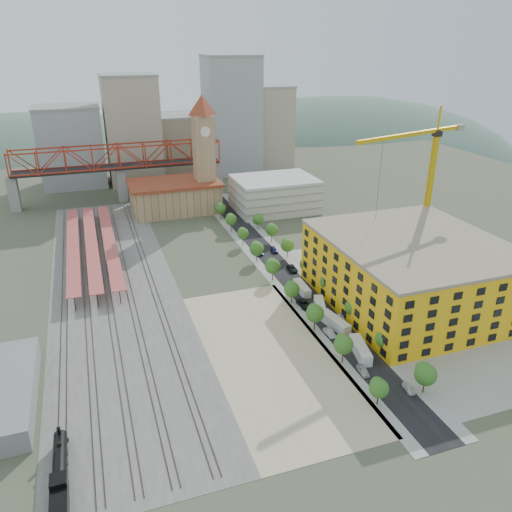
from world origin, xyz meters
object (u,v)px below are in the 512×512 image
object	(u,v)px
clock_tower	(204,143)
site_trailer_a	(360,350)
site_trailer_d	(302,288)
locomotive	(60,473)
site_trailer_b	(335,323)
site_trailer_c	(320,307)
car_0	(363,371)
construction_building	(412,271)
tower_crane	(426,170)

from	to	relation	value
clock_tower	site_trailer_a	xyz separation A→B (m)	(8.00, -118.53, -27.31)
clock_tower	site_trailer_d	distance (m)	89.52
locomotive	site_trailer_b	xyz separation A→B (m)	(66.00, 29.00, -0.55)
site_trailer_c	car_0	xyz separation A→B (m)	(-3.00, -28.31, -0.53)
construction_building	site_trailer_a	bearing A→B (deg)	-144.52
site_trailer_d	car_0	world-z (taller)	site_trailer_d
site_trailer_b	site_trailer_c	world-z (taller)	site_trailer_b
locomotive	tower_crane	size ratio (longest dim) A/B	0.41
clock_tower	tower_crane	size ratio (longest dim) A/B	1.04
clock_tower	site_trailer_a	world-z (taller)	clock_tower
site_trailer_b	site_trailer_d	xyz separation A→B (m)	(0.00, 20.75, -0.15)
clock_tower	construction_building	world-z (taller)	clock_tower
site_trailer_a	site_trailer_b	xyz separation A→B (m)	(0.00, 12.95, -0.00)
site_trailer_b	locomotive	bearing A→B (deg)	-166.57
construction_building	site_trailer_d	xyz separation A→B (m)	(-26.00, 15.17, -8.18)
tower_crane	site_trailer_c	xyz separation A→B (m)	(-44.19, -20.07, -29.64)
site_trailer_c	car_0	world-z (taller)	site_trailer_c
site_trailer_d	locomotive	bearing A→B (deg)	-140.07
site_trailer_a	site_trailer_c	size ratio (longest dim) A/B	1.07
locomotive	site_trailer_d	bearing A→B (deg)	37.00
clock_tower	locomotive	distance (m)	148.96
tower_crane	site_trailer_c	distance (m)	56.87
clock_tower	construction_building	bearing A→B (deg)	-71.22
site_trailer_c	tower_crane	bearing A→B (deg)	43.60
clock_tower	locomotive	bearing A→B (deg)	-113.32
clock_tower	site_trailer_d	world-z (taller)	clock_tower
car_0	site_trailer_b	bearing A→B (deg)	88.14
site_trailer_b	site_trailer_d	size ratio (longest dim) A/B	1.12
construction_building	tower_crane	world-z (taller)	tower_crane
site_trailer_d	site_trailer_b	bearing A→B (deg)	-87.08
site_trailer_a	site_trailer_b	distance (m)	12.95
tower_crane	construction_building	bearing A→B (deg)	-128.02
site_trailer_a	car_0	xyz separation A→B (m)	(-3.00, -6.58, -0.62)
clock_tower	car_0	world-z (taller)	clock_tower
locomotive	site_trailer_a	distance (m)	67.92
construction_building	car_0	bearing A→B (deg)	-139.11
site_trailer_c	car_0	distance (m)	28.47
site_trailer_a	site_trailer_c	world-z (taller)	site_trailer_a
site_trailer_b	car_0	size ratio (longest dim) A/B	2.26
locomotive	construction_building	bearing A→B (deg)	20.60
construction_building	site_trailer_d	bearing A→B (deg)	149.74
tower_crane	site_trailer_b	size ratio (longest dim) A/B	4.97
construction_building	site_trailer_b	distance (m)	27.78
construction_building	tower_crane	distance (m)	36.54
site_trailer_a	locomotive	bearing A→B (deg)	-153.95
construction_building	site_trailer_c	world-z (taller)	construction_building
tower_crane	site_trailer_b	world-z (taller)	tower_crane
locomotive	site_trailer_d	distance (m)	82.65
construction_building	site_trailer_b	size ratio (longest dim) A/B	5.01
site_trailer_d	site_trailer_a	bearing A→B (deg)	-87.08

